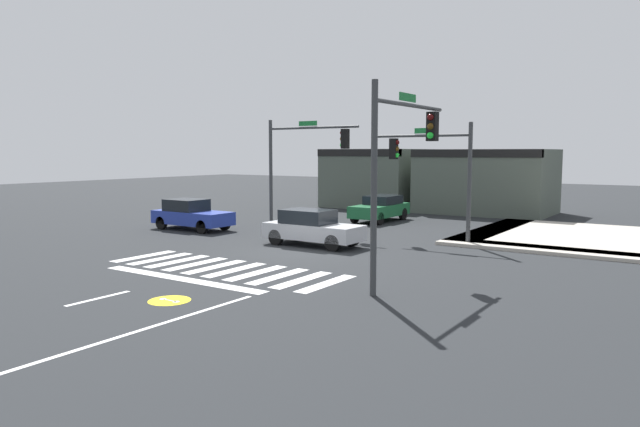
{
  "coord_description": "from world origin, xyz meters",
  "views": [
    {
      "loc": [
        13.77,
        -19.08,
        3.99
      ],
      "look_at": [
        0.27,
        1.0,
        1.44
      ],
      "focal_mm": 32.71,
      "sensor_mm": 36.0,
      "label": 1
    }
  ],
  "objects_px": {
    "traffic_signal_southeast": "(402,151)",
    "car_blue": "(191,215)",
    "traffic_signal_northeast": "(433,162)",
    "traffic_signal_northwest": "(302,153)",
    "car_silver": "(312,228)",
    "car_green": "(380,208)"
  },
  "relations": [
    {
      "from": "traffic_signal_northeast",
      "to": "car_silver",
      "type": "relative_size",
      "value": 1.23
    },
    {
      "from": "car_blue",
      "to": "traffic_signal_southeast",
      "type": "bearing_deg",
      "value": -20.17
    },
    {
      "from": "traffic_signal_northwest",
      "to": "traffic_signal_northeast",
      "type": "height_order",
      "value": "traffic_signal_northwest"
    },
    {
      "from": "traffic_signal_northwest",
      "to": "car_green",
      "type": "height_order",
      "value": "traffic_signal_northwest"
    },
    {
      "from": "car_green",
      "to": "car_silver",
      "type": "xyz_separation_m",
      "value": [
        1.72,
        -9.44,
        0.01
      ]
    },
    {
      "from": "traffic_signal_northwest",
      "to": "traffic_signal_northeast",
      "type": "xyz_separation_m",
      "value": [
        7.06,
        0.09,
        -0.36
      ]
    },
    {
      "from": "traffic_signal_northeast",
      "to": "traffic_signal_northwest",
      "type": "bearing_deg",
      "value": 0.71
    },
    {
      "from": "car_blue",
      "to": "car_silver",
      "type": "bearing_deg",
      "value": -5.4
    },
    {
      "from": "car_silver",
      "to": "car_blue",
      "type": "xyz_separation_m",
      "value": [
        -8.15,
        0.77,
        0.0
      ]
    },
    {
      "from": "traffic_signal_northwest",
      "to": "car_blue",
      "type": "height_order",
      "value": "traffic_signal_northwest"
    },
    {
      "from": "car_blue",
      "to": "traffic_signal_northeast",
      "type": "bearing_deg",
      "value": 14.48
    },
    {
      "from": "traffic_signal_northeast",
      "to": "car_silver",
      "type": "xyz_separation_m",
      "value": [
        -3.84,
        -3.86,
        -2.8
      ]
    },
    {
      "from": "car_silver",
      "to": "traffic_signal_southeast",
      "type": "bearing_deg",
      "value": -35.53
    },
    {
      "from": "traffic_signal_southeast",
      "to": "car_blue",
      "type": "height_order",
      "value": "traffic_signal_southeast"
    },
    {
      "from": "car_green",
      "to": "traffic_signal_southeast",
      "type": "bearing_deg",
      "value": 30.14
    },
    {
      "from": "traffic_signal_northwest",
      "to": "car_green",
      "type": "distance_m",
      "value": 6.65
    },
    {
      "from": "car_green",
      "to": "car_silver",
      "type": "relative_size",
      "value": 1.02
    },
    {
      "from": "traffic_signal_northwest",
      "to": "car_blue",
      "type": "bearing_deg",
      "value": -148.62
    },
    {
      "from": "traffic_signal_northeast",
      "to": "car_green",
      "type": "height_order",
      "value": "traffic_signal_northeast"
    },
    {
      "from": "traffic_signal_northeast",
      "to": "car_silver",
      "type": "distance_m",
      "value": 6.12
    },
    {
      "from": "traffic_signal_southeast",
      "to": "car_blue",
      "type": "relative_size",
      "value": 1.37
    },
    {
      "from": "traffic_signal_southeast",
      "to": "traffic_signal_northeast",
      "type": "xyz_separation_m",
      "value": [
        -2.58,
        8.44,
        -0.46
      ]
    }
  ]
}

